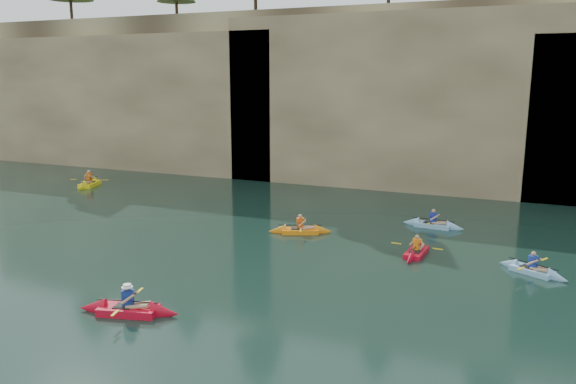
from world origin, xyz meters
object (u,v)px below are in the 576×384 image
at_px(kayaker_orange, 300,230).
at_px(kayaker_ltblue_near, 532,270).
at_px(kayaker_red_far, 416,252).
at_px(main_kayaker, 129,309).

relative_size(kayaker_orange, kayaker_ltblue_near, 1.13).
bearing_deg(kayaker_red_far, kayaker_orange, 82.67).
bearing_deg(kayaker_red_far, main_kayaker, 146.93).
distance_m(main_kayaker, kayaker_red_far, 11.72).
relative_size(main_kayaker, kayaker_red_far, 1.13).
distance_m(kayaker_orange, kayaker_ltblue_near, 10.08).
relative_size(main_kayaker, kayaker_ltblue_near, 1.24).
bearing_deg(main_kayaker, kayaker_red_far, 38.38).
xyz_separation_m(main_kayaker, kayaker_ltblue_near, (11.45, 8.80, -0.03)).
xyz_separation_m(kayaker_ltblue_near, kayaker_red_far, (-4.36, 0.53, -0.00)).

